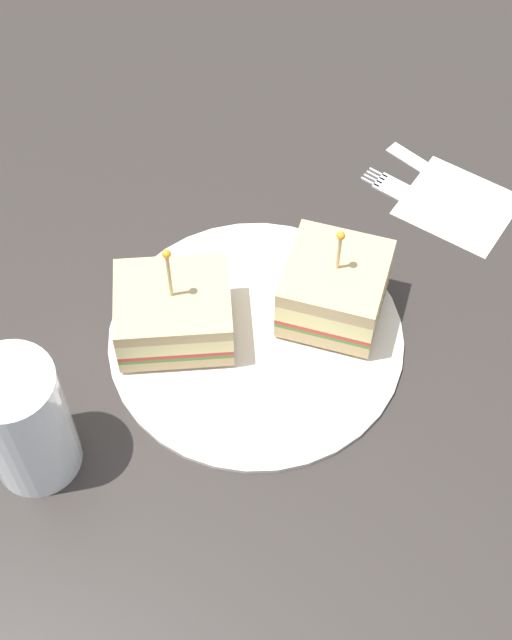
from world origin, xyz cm
name	(u,v)px	position (x,y,z in cm)	size (l,w,h in cm)	color
ground_plane	(256,345)	(0.00, 0.00, -1.00)	(113.65, 113.65, 2.00)	#2D2826
plate	(256,336)	(0.00, 0.00, 0.43)	(25.03, 25.03, 0.85)	silver
sandwich_half_front	(335,289)	(-6.38, -2.96, 3.76)	(9.76, 9.88, 10.16)	tan
sandwich_half_back	(174,310)	(6.78, -0.26, 3.36)	(10.45, 9.21, 10.57)	tan
drink_glass	(25,424)	(16.22, 12.21, 5.59)	(6.73, 6.73, 11.93)	#B74C33
napkin	(458,205)	(-18.04, -16.14, 0.07)	(9.82, 8.83, 0.15)	beige
fork	(411,196)	(-13.61, -16.94, 0.18)	(11.84, 8.20, 0.35)	silver
knife	(438,175)	(-16.30, -19.79, 0.18)	(10.91, 9.26, 0.35)	silver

